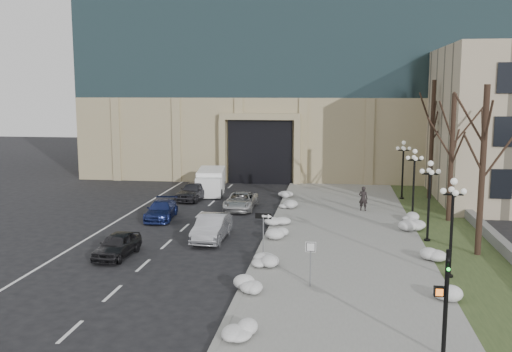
# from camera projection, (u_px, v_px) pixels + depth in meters

# --- Properties ---
(ground) EXTENTS (160.00, 160.00, 0.00)m
(ground) POSITION_uv_depth(u_px,v_px,m) (255.00, 320.00, 21.78)
(ground) COLOR black
(ground) RESTS_ON ground
(sidewalk) EXTENTS (9.00, 40.00, 0.12)m
(sidewalk) POSITION_uv_depth(u_px,v_px,m) (343.00, 232.00, 35.01)
(sidewalk) COLOR gray
(sidewalk) RESTS_ON ground
(curb) EXTENTS (0.30, 40.00, 0.14)m
(curb) POSITION_uv_depth(u_px,v_px,m) (270.00, 230.00, 35.62)
(curb) COLOR gray
(curb) RESTS_ON ground
(grass_strip) EXTENTS (4.00, 40.00, 0.10)m
(grass_strip) POSITION_uv_depth(u_px,v_px,m) (452.00, 236.00, 34.13)
(grass_strip) COLOR #334321
(grass_strip) RESTS_ON ground
(stone_wall) EXTENTS (0.50, 30.00, 0.70)m
(stone_wall) POSITION_uv_depth(u_px,v_px,m) (479.00, 224.00, 35.77)
(stone_wall) COLOR slate
(stone_wall) RESTS_ON ground
(car_a) EXTENTS (1.72, 3.84, 1.28)m
(car_a) POSITION_uv_depth(u_px,v_px,m) (117.00, 245.00, 29.96)
(car_a) COLOR black
(car_a) RESTS_ON ground
(car_b) EXTENTS (1.67, 4.58, 1.50)m
(car_b) POSITION_uv_depth(u_px,v_px,m) (212.00, 227.00, 33.31)
(car_b) COLOR #ABADB3
(car_b) RESTS_ON ground
(car_c) EXTENTS (2.18, 4.48, 1.26)m
(car_c) POSITION_uv_depth(u_px,v_px,m) (161.00, 210.00, 38.75)
(car_c) COLOR navy
(car_c) RESTS_ON ground
(car_d) EXTENTS (2.13, 4.60, 1.28)m
(car_d) POSITION_uv_depth(u_px,v_px,m) (241.00, 201.00, 41.91)
(car_d) COLOR #B7B7B7
(car_d) RESTS_ON ground
(car_e) EXTENTS (2.44, 4.59, 1.49)m
(car_e) POSITION_uv_depth(u_px,v_px,m) (194.00, 191.00, 45.51)
(car_e) COLOR #333339
(car_e) RESTS_ON ground
(pedestrian) EXTENTS (0.73, 0.57, 1.77)m
(pedestrian) POSITION_uv_depth(u_px,v_px,m) (363.00, 199.00, 40.86)
(pedestrian) COLOR black
(pedestrian) RESTS_ON sidewalk
(box_truck) EXTENTS (2.93, 6.41, 1.96)m
(box_truck) POSITION_uv_depth(u_px,v_px,m) (211.00, 182.00, 48.64)
(box_truck) COLOR white
(box_truck) RESTS_ON ground
(one_way_sign) EXTENTS (0.90, 0.28, 2.42)m
(one_way_sign) POSITION_uv_depth(u_px,v_px,m) (266.00, 222.00, 29.35)
(one_way_sign) COLOR slate
(one_way_sign) RESTS_ON ground
(keep_sign) EXTENTS (0.46, 0.07, 2.14)m
(keep_sign) POSITION_uv_depth(u_px,v_px,m) (311.00, 254.00, 24.96)
(keep_sign) COLOR slate
(keep_sign) RESTS_ON ground
(traffic_signal) EXTENTS (0.63, 0.84, 3.71)m
(traffic_signal) POSITION_uv_depth(u_px,v_px,m) (445.00, 306.00, 18.29)
(traffic_signal) COLOR black
(traffic_signal) RESTS_ON ground
(snow_clump_a) EXTENTS (1.10, 1.60, 0.36)m
(snow_clump_a) POSITION_uv_depth(u_px,v_px,m) (237.00, 330.00, 20.15)
(snow_clump_a) COLOR white
(snow_clump_a) RESTS_ON sidewalk
(snow_clump_b) EXTENTS (1.10, 1.60, 0.36)m
(snow_clump_b) POSITION_uv_depth(u_px,v_px,m) (249.00, 286.00, 24.73)
(snow_clump_b) COLOR white
(snow_clump_b) RESTS_ON sidewalk
(snow_clump_c) EXTENTS (1.10, 1.60, 0.36)m
(snow_clump_c) POSITION_uv_depth(u_px,v_px,m) (264.00, 260.00, 28.44)
(snow_clump_c) COLOR white
(snow_clump_c) RESTS_ON sidewalk
(snow_clump_d) EXTENTS (1.10, 1.60, 0.36)m
(snow_clump_d) POSITION_uv_depth(u_px,v_px,m) (277.00, 234.00, 33.52)
(snow_clump_d) COLOR white
(snow_clump_d) RESTS_ON sidewalk
(snow_clump_e) EXTENTS (1.10, 1.60, 0.36)m
(snow_clump_e) POSITION_uv_depth(u_px,v_px,m) (278.00, 221.00, 36.99)
(snow_clump_e) COLOR white
(snow_clump_e) RESTS_ON sidewalk
(snow_clump_f) EXTENTS (1.10, 1.60, 0.36)m
(snow_clump_f) POSITION_uv_depth(u_px,v_px,m) (288.00, 205.00, 42.16)
(snow_clump_f) COLOR white
(snow_clump_f) RESTS_ON sidewalk
(snow_clump_g) EXTENTS (1.10, 1.60, 0.36)m
(snow_clump_g) POSITION_uv_depth(u_px,v_px,m) (289.00, 196.00, 45.82)
(snow_clump_g) COLOR white
(snow_clump_g) RESTS_ON sidewalk
(snow_clump_h) EXTENTS (1.10, 1.60, 0.36)m
(snow_clump_h) POSITION_uv_depth(u_px,v_px,m) (451.00, 298.00, 23.30)
(snow_clump_h) COLOR white
(snow_clump_h) RESTS_ON sidewalk
(snow_clump_i) EXTENTS (1.10, 1.60, 0.36)m
(snow_clump_i) POSITION_uv_depth(u_px,v_px,m) (429.00, 256.00, 29.19)
(snow_clump_i) COLOR white
(snow_clump_i) RESTS_ON sidewalk
(snow_clump_j) EXTENTS (1.10, 1.60, 0.36)m
(snow_clump_j) POSITION_uv_depth(u_px,v_px,m) (412.00, 227.00, 35.45)
(snow_clump_j) COLOR white
(snow_clump_j) RESTS_ON sidewalk
(snow_clump_k) EXTENTS (1.10, 1.60, 0.36)m
(snow_clump_k) POSITION_uv_depth(u_px,v_px,m) (410.00, 219.00, 37.39)
(snow_clump_k) COLOR white
(snow_clump_k) RESTS_ON sidewalk
(lamppost_a) EXTENTS (1.18, 1.18, 4.76)m
(lamppost_a) POSITION_uv_depth(u_px,v_px,m) (452.00, 214.00, 26.07)
(lamppost_a) COLOR black
(lamppost_a) RESTS_ON ground
(lamppost_b) EXTENTS (1.18, 1.18, 4.76)m
(lamppost_b) POSITION_uv_depth(u_px,v_px,m) (429.00, 190.00, 32.44)
(lamppost_b) COLOR black
(lamppost_b) RESTS_ON ground
(lamppost_c) EXTENTS (1.18, 1.18, 4.76)m
(lamppost_c) POSITION_uv_depth(u_px,v_px,m) (414.00, 174.00, 38.81)
(lamppost_c) COLOR black
(lamppost_c) RESTS_ON ground
(lamppost_d) EXTENTS (1.18, 1.18, 4.76)m
(lamppost_d) POSITION_uv_depth(u_px,v_px,m) (403.00, 162.00, 45.17)
(lamppost_d) COLOR black
(lamppost_d) RESTS_ON ground
(tree_near) EXTENTS (3.20, 3.20, 9.00)m
(tree_near) POSITION_uv_depth(u_px,v_px,m) (484.00, 147.00, 29.28)
(tree_near) COLOR black
(tree_near) RESTS_ON ground
(tree_mid) EXTENTS (3.20, 3.20, 8.50)m
(tree_mid) POSITION_uv_depth(u_px,v_px,m) (452.00, 140.00, 37.16)
(tree_mid) COLOR black
(tree_mid) RESTS_ON ground
(tree_far) EXTENTS (3.20, 3.20, 9.50)m
(tree_far) POSITION_uv_depth(u_px,v_px,m) (432.00, 123.00, 44.90)
(tree_far) COLOR black
(tree_far) RESTS_ON ground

